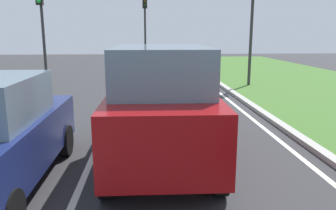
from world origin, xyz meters
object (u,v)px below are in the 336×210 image
car_suv_ahead (161,104)px  traffic_light_overhead_left (41,15)px  traffic_light_near_right (253,11)px  traffic_light_far_median (145,18)px

car_suv_ahead → traffic_light_overhead_left: bearing=117.2°
traffic_light_overhead_left → car_suv_ahead: bearing=-63.8°
traffic_light_near_right → traffic_light_overhead_left: (-10.06, 1.55, -0.15)m
traffic_light_far_median → car_suv_ahead: bearing=-89.1°
car_suv_ahead → traffic_light_far_median: bearing=91.9°
car_suv_ahead → traffic_light_far_median: (-0.28, 17.61, 2.43)m
traffic_light_near_right → car_suv_ahead: bearing=-116.9°
car_suv_ahead → traffic_light_near_right: bearing=64.1°
traffic_light_near_right → traffic_light_overhead_left: size_ratio=1.04×
traffic_light_overhead_left → traffic_light_far_median: traffic_light_far_median is taller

